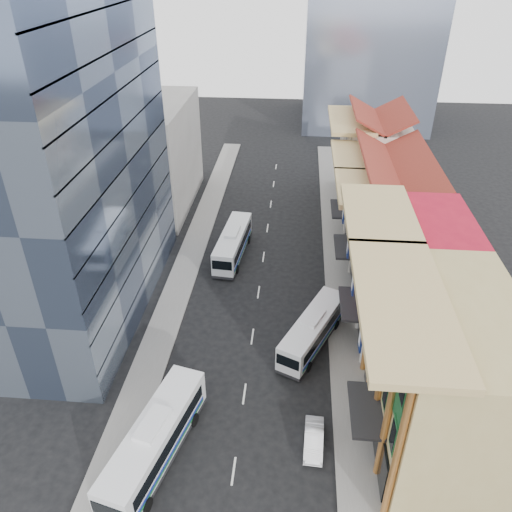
# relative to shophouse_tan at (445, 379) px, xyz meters

# --- Properties ---
(ground) EXTENTS (200.00, 200.00, 0.00)m
(ground) POSITION_rel_shophouse_tan_xyz_m (-14.00, -5.00, -6.00)
(ground) COLOR black
(ground) RESTS_ON ground
(sidewalk_right) EXTENTS (3.00, 90.00, 0.15)m
(sidewalk_right) POSITION_rel_shophouse_tan_xyz_m (-5.50, 17.00, -5.92)
(sidewalk_right) COLOR slate
(sidewalk_right) RESTS_ON ground
(sidewalk_left) EXTENTS (3.00, 90.00, 0.15)m
(sidewalk_left) POSITION_rel_shophouse_tan_xyz_m (-22.50, 17.00, -5.92)
(sidewalk_left) COLOR slate
(sidewalk_left) RESTS_ON ground
(shophouse_tan) EXTENTS (8.00, 14.00, 12.00)m
(shophouse_tan) POSITION_rel_shophouse_tan_xyz_m (0.00, 0.00, 0.00)
(shophouse_tan) COLOR tan
(shophouse_tan) RESTS_ON ground
(shophouse_red) EXTENTS (8.00, 10.00, 12.00)m
(shophouse_red) POSITION_rel_shophouse_tan_xyz_m (0.00, 12.00, 0.00)
(shophouse_red) COLOR #AE1328
(shophouse_red) RESTS_ON ground
(shophouse_cream_near) EXTENTS (8.00, 9.00, 10.00)m
(shophouse_cream_near) POSITION_rel_shophouse_tan_xyz_m (0.00, 21.50, -1.00)
(shophouse_cream_near) COLOR beige
(shophouse_cream_near) RESTS_ON ground
(shophouse_cream_mid) EXTENTS (8.00, 9.00, 10.00)m
(shophouse_cream_mid) POSITION_rel_shophouse_tan_xyz_m (0.00, 30.50, -1.00)
(shophouse_cream_mid) COLOR beige
(shophouse_cream_mid) RESTS_ON ground
(shophouse_cream_far) EXTENTS (8.00, 12.00, 11.00)m
(shophouse_cream_far) POSITION_rel_shophouse_tan_xyz_m (0.00, 41.00, -0.50)
(shophouse_cream_far) COLOR beige
(shophouse_cream_far) RESTS_ON ground
(office_tower) EXTENTS (12.00, 26.00, 30.00)m
(office_tower) POSITION_rel_shophouse_tan_xyz_m (-31.00, 14.00, 9.00)
(office_tower) COLOR #425069
(office_tower) RESTS_ON ground
(office_block_far) EXTENTS (10.00, 18.00, 14.00)m
(office_block_far) POSITION_rel_shophouse_tan_xyz_m (-30.00, 37.00, 1.00)
(office_block_far) COLOR gray
(office_block_far) RESTS_ON ground
(bus_left_near) EXTENTS (5.32, 11.72, 3.66)m
(bus_left_near) POSITION_rel_shophouse_tan_xyz_m (-19.50, -3.33, -4.17)
(bus_left_near) COLOR silver
(bus_left_near) RESTS_ON ground
(bus_left_far) EXTENTS (3.48, 10.84, 3.42)m
(bus_left_far) POSITION_rel_shophouse_tan_xyz_m (-17.55, 23.95, -4.29)
(bus_left_far) COLOR silver
(bus_left_far) RESTS_ON ground
(bus_right) EXTENTS (6.37, 10.22, 3.25)m
(bus_right) POSITION_rel_shophouse_tan_xyz_m (-8.53, 9.51, -4.37)
(bus_right) COLOR silver
(bus_right) RESTS_ON ground
(sedan_right) EXTENTS (1.50, 3.91, 1.27)m
(sedan_right) POSITION_rel_shophouse_tan_xyz_m (-8.50, -1.41, -5.36)
(sedan_right) COLOR white
(sedan_right) RESTS_ON ground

